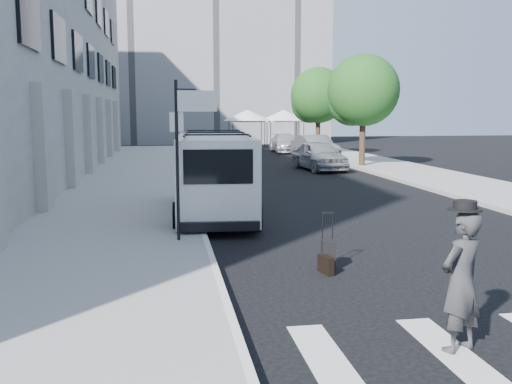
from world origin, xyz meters
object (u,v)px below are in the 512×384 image
object	(u,v)px
businessman	(461,282)
briefcase	(326,265)
cargo_van	(215,175)
parked_car_b	(315,148)
suitcase	(328,254)
parked_car_c	(285,143)
parked_car_a	(319,155)

from	to	relation	value
businessman	briefcase	distance (m)	3.73
cargo_van	parked_car_b	xyz separation A→B (m)	(7.92, 18.65, -0.42)
suitcase	cargo_van	bearing A→B (deg)	115.72
parked_car_c	suitcase	bearing A→B (deg)	-99.69
parked_car_a	parked_car_c	distance (m)	13.36
cargo_van	parked_car_b	world-z (taller)	cargo_van
businessman	cargo_van	xyz separation A→B (m)	(-2.19, 9.70, 0.31)
briefcase	suitcase	distance (m)	0.34
businessman	suitcase	bearing A→B (deg)	-107.39
businessman	briefcase	xyz separation A→B (m)	(-0.67, 3.60, -0.72)
briefcase	cargo_van	world-z (taller)	cargo_van
businessman	parked_car_a	bearing A→B (deg)	-126.36
cargo_van	parked_car_a	size ratio (longest dim) A/B	1.39
parked_car_c	parked_car_b	bearing A→B (deg)	-86.12
businessman	briefcase	world-z (taller)	businessman
parked_car_b	briefcase	bearing A→B (deg)	-110.78
cargo_van	parked_car_c	distance (m)	26.89
parked_car_b	suitcase	bearing A→B (deg)	-110.67
briefcase	parked_car_b	bearing A→B (deg)	63.61
suitcase	parked_car_c	distance (m)	32.16
suitcase	parked_car_a	distance (m)	18.93
suitcase	parked_car_a	size ratio (longest dim) A/B	0.24
parked_car_b	cargo_van	bearing A→B (deg)	-119.29
parked_car_c	cargo_van	bearing A→B (deg)	-105.42
briefcase	parked_car_a	size ratio (longest dim) A/B	0.10
parked_car_a	suitcase	bearing A→B (deg)	-110.71
businessman	parked_car_c	world-z (taller)	businessman
businessman	parked_car_b	xyz separation A→B (m)	(5.73, 28.35, -0.11)
parked_car_a	parked_car_b	xyz separation A→B (m)	(1.43, 6.17, 0.01)
cargo_van	parked_car_c	bearing A→B (deg)	76.90
businessman	cargo_van	size ratio (longest dim) A/B	0.28
businessman	parked_car_b	world-z (taller)	businessman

